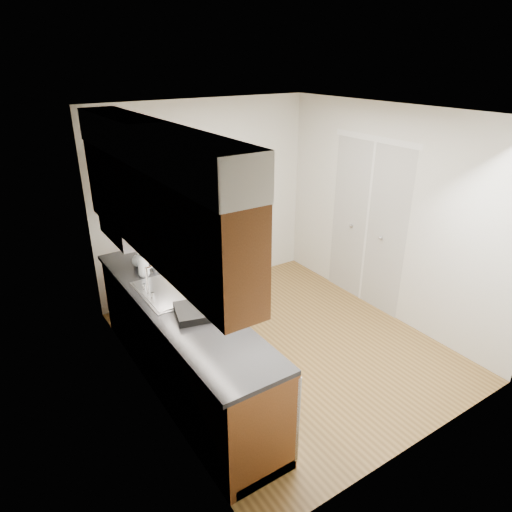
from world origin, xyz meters
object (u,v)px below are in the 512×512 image
at_px(soap_bottle_a, 143,262).
at_px(soap_bottle_c, 138,258).
at_px(dish_rack, 200,311).
at_px(person, 225,265).
at_px(soap_bottle_b, 161,257).
at_px(steel_can, 155,266).

height_order(soap_bottle_a, soap_bottle_c, soap_bottle_a).
relative_size(soap_bottle_c, dish_rack, 0.45).
distance_m(person, dish_rack, 0.84).
xyz_separation_m(person, soap_bottle_b, (-0.49, 0.50, 0.03)).
bearing_deg(steel_can, soap_bottle_c, 114.01).
bearing_deg(steel_can, person, -34.43).
bearing_deg(soap_bottle_b, person, -45.48).
bearing_deg(person, soap_bottle_a, 72.33).
bearing_deg(person, soap_bottle_b, 54.07).
bearing_deg(soap_bottle_b, soap_bottle_a, -151.34).
distance_m(soap_bottle_b, dish_rack, 1.11).
distance_m(soap_bottle_c, steel_can, 0.23).
height_order(soap_bottle_b, soap_bottle_c, soap_bottle_b).
bearing_deg(soap_bottle_a, dish_rack, -82.40).
bearing_deg(soap_bottle_c, soap_bottle_b, -31.34).
height_order(soap_bottle_c, steel_can, soap_bottle_c).
height_order(soap_bottle_a, dish_rack, soap_bottle_a).
bearing_deg(soap_bottle_b, steel_can, -137.97).
bearing_deg(soap_bottle_a, soap_bottle_b, 28.66).
height_order(person, soap_bottle_c, person).
height_order(person, soap_bottle_a, person).
relative_size(soap_bottle_a, dish_rack, 0.74).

